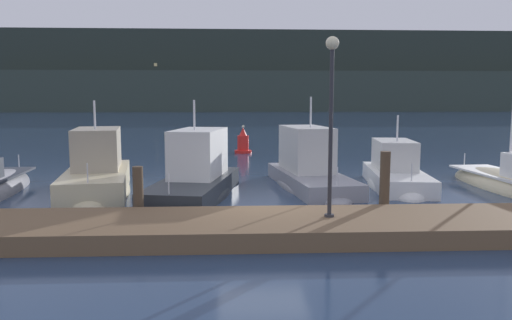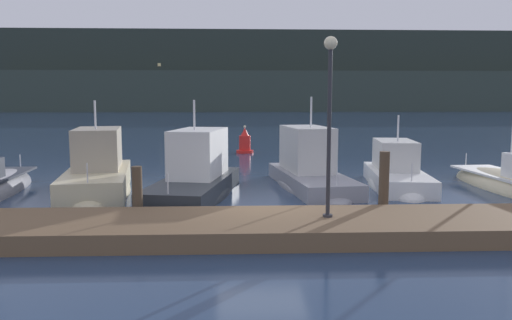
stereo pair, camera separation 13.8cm
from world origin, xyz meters
name	(u,v)px [view 1 (the left image)]	position (x,y,z in m)	size (l,w,h in m)	color
ground_plane	(263,218)	(0.00, 0.00, 0.00)	(400.00, 400.00, 0.00)	navy
dock	(267,227)	(0.00, -1.78, 0.23)	(40.46, 2.80, 0.45)	brown
mooring_pile_2	(138,194)	(-3.39, -0.13, 0.75)	(0.28, 0.28, 1.51)	#4C3D2D
mooring_pile_3	(385,185)	(3.39, -0.13, 0.94)	(0.28, 0.28, 1.88)	#4C3D2D
motorboat_berth_4	(97,182)	(-5.63, 4.17, 0.38)	(3.30, 6.73, 3.95)	beige
motorboat_berth_5	(195,185)	(-2.09, 3.32, 0.39)	(3.39, 6.92, 3.90)	#2D3338
motorboat_berth_6	(310,175)	(2.11, 5.01, 0.45)	(3.07, 7.03, 3.86)	gray
motorboat_berth_7	(396,180)	(5.40, 4.87, 0.26)	(2.77, 6.08, 3.34)	white
channel_buoy	(243,143)	(-0.13, 16.93, 0.60)	(1.05, 1.05, 1.69)	red
dock_lamppost	(331,99)	(1.53, -1.72, 3.32)	(0.32, 0.32, 4.33)	#2D2D33
hillside_backdrop	(241,75)	(2.04, 122.81, 9.61)	(240.00, 23.00, 20.87)	#28332D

